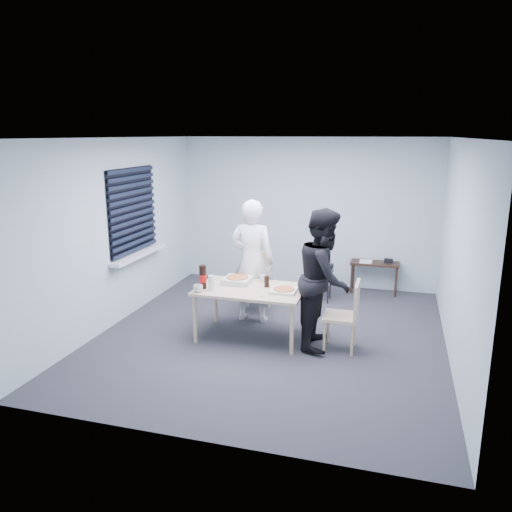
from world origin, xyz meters
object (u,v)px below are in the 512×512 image
(chair_right, at_px, (348,311))
(side_table, at_px, (375,267))
(person_white, at_px, (252,261))
(mug_a, at_px, (198,288))
(chair_far, at_px, (257,276))
(soda_bottle, at_px, (203,277))
(stool, at_px, (321,277))
(person_black, at_px, (324,278))
(mug_b, at_px, (262,278))
(dining_table, at_px, (251,293))
(backpack, at_px, (321,260))

(chair_right, relative_size, side_table, 1.10)
(person_white, xyz_separation_m, mug_a, (-0.44, -0.96, -0.16))
(chair_far, relative_size, soda_bottle, 2.86)
(person_white, distance_m, stool, 1.50)
(mug_a, distance_m, soda_bottle, 0.20)
(stool, height_order, mug_a, mug_a)
(person_black, bearing_deg, mug_b, 70.24)
(dining_table, xyz_separation_m, mug_b, (0.07, 0.34, 0.11))
(person_white, relative_size, person_black, 1.00)
(mug_b, distance_m, soda_bottle, 0.85)
(chair_right, xyz_separation_m, stool, (-0.61, 1.83, -0.13))
(mug_b, bearing_deg, mug_a, -134.16)
(chair_far, distance_m, soda_bottle, 1.38)
(soda_bottle, bearing_deg, person_black, 7.13)
(chair_right, xyz_separation_m, mug_b, (-1.21, 0.41, 0.21))
(chair_far, distance_m, stool, 1.11)
(chair_right, height_order, person_black, person_black)
(person_white, distance_m, mug_a, 1.06)
(dining_table, bearing_deg, person_white, 104.76)
(backpack, height_order, mug_b, backpack)
(side_table, height_order, backpack, backpack)
(chair_far, xyz_separation_m, side_table, (1.70, 1.29, -0.06))
(mug_a, xyz_separation_m, soda_bottle, (0.00, 0.17, 0.10))
(mug_a, height_order, soda_bottle, soda_bottle)
(mug_b, xyz_separation_m, soda_bottle, (-0.66, -0.52, 0.10))
(dining_table, bearing_deg, person_black, 1.30)
(stool, distance_m, mug_b, 1.58)
(side_table, distance_m, mug_b, 2.52)
(stool, height_order, mug_b, mug_b)
(person_black, bearing_deg, side_table, -12.13)
(person_white, height_order, backpack, person_white)
(person_black, xyz_separation_m, mug_b, (-0.89, 0.32, -0.16))
(person_white, bearing_deg, mug_b, 129.88)
(person_black, relative_size, backpack, 4.61)
(person_white, bearing_deg, side_table, -132.30)
(chair_far, distance_m, mug_b, 0.86)
(chair_far, bearing_deg, side_table, 37.25)
(person_black, bearing_deg, soda_bottle, 97.13)
(soda_bottle, bearing_deg, chair_right, 3.33)
(stool, xyz_separation_m, mug_b, (-0.59, -1.43, 0.34))
(person_black, relative_size, mug_a, 14.39)
(mug_a, bearing_deg, dining_table, 29.77)
(person_black, relative_size, stool, 3.57)
(soda_bottle, bearing_deg, chair_far, 74.02)
(person_white, xyz_separation_m, side_table, (1.64, 1.80, -0.43))
(dining_table, distance_m, mug_a, 0.70)
(side_table, xyz_separation_m, mug_a, (-2.07, -2.76, 0.27))
(side_table, height_order, mug_a, mug_a)
(stool, bearing_deg, chair_far, -143.88)
(person_white, height_order, soda_bottle, person_white)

